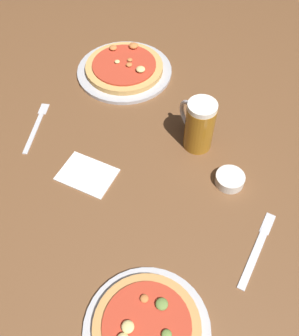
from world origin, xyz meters
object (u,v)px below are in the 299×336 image
at_px(pizza_plate_far, 124,69).
at_px(knife_right, 257,249).
at_px(beer_mug_dark, 199,125).
at_px(fork_left, 36,126).
at_px(napkin_folded, 87,174).
at_px(pizza_plate_near, 147,328).
at_px(ramekin_butter, 230,179).

distance_m(pizza_plate_far, knife_right, 0.73).
height_order(beer_mug_dark, fork_left, beer_mug_dark).
bearing_deg(fork_left, napkin_folded, -29.39).
distance_m(pizza_plate_near, pizza_plate_far, 0.83).
xyz_separation_m(ramekin_butter, fork_left, (-0.59, 0.03, -0.01)).
bearing_deg(pizza_plate_far, ramekin_butter, -39.64).
bearing_deg(ramekin_butter, napkin_folded, -166.42).
relative_size(napkin_folded, fork_left, 0.72).
relative_size(pizza_plate_near, fork_left, 1.30).
bearing_deg(beer_mug_dark, fork_left, -170.68).
bearing_deg(ramekin_butter, pizza_plate_far, 140.36).
xyz_separation_m(beer_mug_dark, knife_right, (0.21, -0.28, -0.07)).
height_order(beer_mug_dark, ramekin_butter, beer_mug_dark).
bearing_deg(fork_left, pizza_plate_far, 61.81).
xyz_separation_m(pizza_plate_far, fork_left, (-0.17, -0.31, -0.01)).
height_order(pizza_plate_far, beer_mug_dark, beer_mug_dark).
distance_m(ramekin_butter, knife_right, 0.20).
relative_size(pizza_plate_near, ramekin_butter, 3.44).
height_order(ramekin_butter, fork_left, ramekin_butter).
bearing_deg(fork_left, beer_mug_dark, 9.32).
distance_m(beer_mug_dark, fork_left, 0.48).
relative_size(ramekin_butter, knife_right, 0.35).
distance_m(pizza_plate_near, napkin_folded, 0.43).
bearing_deg(ramekin_butter, pizza_plate_near, -102.95).
relative_size(pizza_plate_near, napkin_folded, 1.80).
xyz_separation_m(pizza_plate_far, ramekin_butter, (0.42, -0.35, -0.00)).
xyz_separation_m(fork_left, knife_right, (0.68, -0.20, 0.00)).
xyz_separation_m(beer_mug_dark, napkin_folded, (-0.26, -0.20, -0.07)).
height_order(pizza_plate_near, beer_mug_dark, beer_mug_dark).
height_order(napkin_folded, fork_left, napkin_folded).
bearing_deg(ramekin_butter, knife_right, -60.33).
bearing_deg(napkin_folded, ramekin_butter, 13.58).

